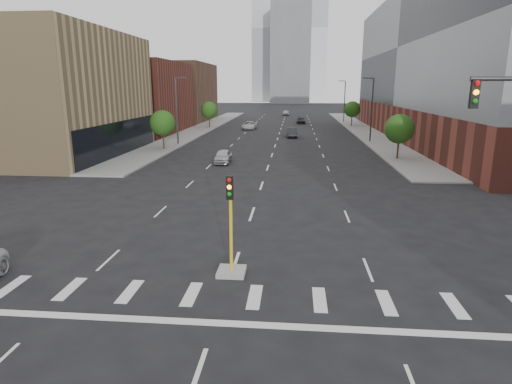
# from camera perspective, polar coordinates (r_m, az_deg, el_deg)

# --- Properties ---
(sidewalk_left_far) EXTENTS (5.00, 92.00, 0.15)m
(sidewalk_left_far) POSITION_cam_1_polar(r_m,az_deg,el_deg) (84.29, -7.02, 8.51)
(sidewalk_left_far) COLOR gray
(sidewalk_left_far) RESTS_ON ground
(sidewalk_right_far) EXTENTS (5.00, 92.00, 0.15)m
(sidewalk_right_far) POSITION_cam_1_polar(r_m,az_deg,el_deg) (83.36, 13.81, 8.15)
(sidewalk_right_far) COLOR gray
(sidewalk_right_far) RESTS_ON ground
(building_left_mid) EXTENTS (20.00, 24.00, 14.00)m
(building_left_mid) POSITION_cam_1_polar(r_m,az_deg,el_deg) (56.71, -27.52, 11.47)
(building_left_mid) COLOR tan
(building_left_mid) RESTS_ON ground
(building_left_far_a) EXTENTS (20.00, 22.00, 12.00)m
(building_left_far_a) POSITION_cam_1_polar(r_m,az_deg,el_deg) (79.96, -17.37, 11.96)
(building_left_far_a) COLOR brown
(building_left_far_a) RESTS_ON ground
(building_left_far_b) EXTENTS (20.00, 24.00, 13.00)m
(building_left_far_b) POSITION_cam_1_polar(r_m,az_deg,el_deg) (104.50, -11.91, 12.89)
(building_left_far_b) COLOR brown
(building_left_far_b) RESTS_ON ground
(building_right_main) EXTENTS (24.00, 70.00, 22.00)m
(building_right_main) POSITION_cam_1_polar(r_m,az_deg,el_deg) (73.24, 27.67, 14.83)
(building_right_main) COLOR brown
(building_right_main) RESTS_ON ground
(tower_left) EXTENTS (22.00, 22.00, 70.00)m
(tower_left) POSITION_cam_1_polar(r_m,az_deg,el_deg) (229.90, 2.63, 20.72)
(tower_left) COLOR #B2B7BC
(tower_left) RESTS_ON ground
(tower_right) EXTENTS (20.00, 20.00, 80.00)m
(tower_right) POSITION_cam_1_polar(r_m,az_deg,el_deg) (270.06, 7.13, 20.70)
(tower_right) COLOR #B2B7BC
(tower_right) RESTS_ON ground
(tower_mid) EXTENTS (18.00, 18.00, 44.00)m
(tower_mid) POSITION_cam_1_polar(r_m,az_deg,el_deg) (208.54, 4.63, 17.80)
(tower_mid) COLOR slate
(tower_mid) RESTS_ON ground
(median_traffic_signal) EXTENTS (1.20, 1.20, 4.40)m
(median_traffic_signal) POSITION_cam_1_polar(r_m,az_deg,el_deg) (18.58, -3.33, -8.14)
(median_traffic_signal) COLOR #999993
(median_traffic_signal) RESTS_ON ground
(streetlight_right_a) EXTENTS (1.60, 0.22, 9.07)m
(streetlight_right_a) POSITION_cam_1_polar(r_m,az_deg,el_deg) (64.04, 15.12, 10.87)
(streetlight_right_a) COLOR #2D2D30
(streetlight_right_a) RESTS_ON ground
(streetlight_right_b) EXTENTS (1.60, 0.22, 9.07)m
(streetlight_right_b) POSITION_cam_1_polar(r_m,az_deg,el_deg) (98.69, 11.68, 11.99)
(streetlight_right_b) COLOR #2D2D30
(streetlight_right_b) RESTS_ON ground
(streetlight_left) EXTENTS (1.60, 0.22, 9.07)m
(streetlight_left) POSITION_cam_1_polar(r_m,az_deg,el_deg) (60.29, -10.46, 10.95)
(streetlight_left) COLOR #2D2D30
(streetlight_left) RESTS_ON ground
(tree_left_near) EXTENTS (3.20, 3.20, 4.85)m
(tree_left_near) POSITION_cam_1_polar(r_m,az_deg,el_deg) (55.78, -12.35, 8.97)
(tree_left_near) COLOR #382619
(tree_left_near) RESTS_ON ground
(tree_left_far) EXTENTS (3.20, 3.20, 4.85)m
(tree_left_far) POSITION_cam_1_polar(r_m,az_deg,el_deg) (84.82, -6.27, 10.81)
(tree_left_far) COLOR #382619
(tree_left_far) RESTS_ON ground
(tree_right_near) EXTENTS (3.20, 3.20, 4.85)m
(tree_right_near) POSITION_cam_1_polar(r_m,az_deg,el_deg) (49.60, 18.58, 7.98)
(tree_right_near) COLOR #382619
(tree_right_near) RESTS_ON ground
(tree_right_far) EXTENTS (3.20, 3.20, 4.85)m
(tree_right_far) POSITION_cam_1_polar(r_m,az_deg,el_deg) (88.91, 12.72, 10.70)
(tree_right_far) COLOR #382619
(tree_right_far) RESTS_ON ground
(car_near_left) EXTENTS (1.75, 4.15, 1.40)m
(car_near_left) POSITION_cam_1_polar(r_m,az_deg,el_deg) (45.56, -4.43, 4.77)
(car_near_left) COLOR #ADADB2
(car_near_left) RESTS_ON ground
(car_mid_right) EXTENTS (1.76, 4.60, 1.50)m
(car_mid_right) POSITION_cam_1_polar(r_m,az_deg,el_deg) (68.87, 4.81, 7.92)
(car_mid_right) COLOR #232328
(car_mid_right) RESTS_ON ground
(car_far_left) EXTENTS (2.61, 5.31, 1.45)m
(car_far_left) POSITION_cam_1_polar(r_m,az_deg,el_deg) (81.39, -0.88, 8.88)
(car_far_left) COLOR #B7B7B7
(car_far_left) RESTS_ON ground
(car_deep_right) EXTENTS (1.87, 4.59, 1.33)m
(car_deep_right) POSITION_cam_1_polar(r_m,az_deg,el_deg) (94.40, 6.00, 9.47)
(car_deep_right) COLOR black
(car_deep_right) RESTS_ON ground
(car_distant) EXTENTS (1.80, 4.30, 1.45)m
(car_distant) POSITION_cam_1_polar(r_m,az_deg,el_deg) (119.52, 4.02, 10.48)
(car_distant) COLOR #BCBDC2
(car_distant) RESTS_ON ground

